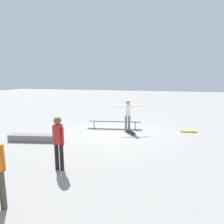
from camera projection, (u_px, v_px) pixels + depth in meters
name	position (u px, v px, depth m)	size (l,w,h in m)	color
ground_plane	(117.00, 131.00, 9.77)	(60.00, 60.00, 0.00)	gray
grind_rail	(114.00, 126.00, 10.14)	(2.84, 0.67, 0.44)	black
skate_ledge	(36.00, 138.00, 8.29)	(2.26, 0.42, 0.28)	gray
skater_main	(128.00, 114.00, 9.50)	(1.23, 0.50, 1.59)	slate
skateboard_main	(130.00, 132.00, 9.47)	(0.62, 0.77, 0.09)	black
bystander_red_shirt	(58.00, 140.00, 5.58)	(0.36, 0.22, 1.58)	black
loose_skateboard_yellow	(188.00, 130.00, 9.67)	(0.82, 0.33, 0.09)	yellow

